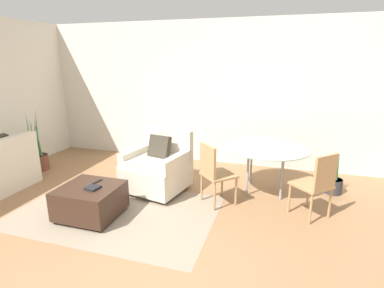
# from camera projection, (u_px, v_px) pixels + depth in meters

# --- Properties ---
(ground_plane) EXTENTS (20.00, 20.00, 0.00)m
(ground_plane) POSITION_uv_depth(u_px,v_px,m) (122.00, 253.00, 3.25)
(ground_plane) COLOR #936B47
(wall_back) EXTENTS (12.00, 0.06, 2.75)m
(wall_back) POSITION_uv_depth(u_px,v_px,m) (203.00, 94.00, 5.90)
(wall_back) COLOR silver
(wall_back) RESTS_ON ground_plane
(area_rug) EXTENTS (2.70, 1.76, 0.01)m
(area_rug) POSITION_uv_depth(u_px,v_px,m) (117.00, 211.00, 4.13)
(area_rug) COLOR gray
(area_rug) RESTS_ON ground_plane
(armchair) EXTENTS (1.02, 1.00, 0.94)m
(armchair) POSITION_uv_depth(u_px,v_px,m) (158.00, 168.00, 4.73)
(armchair) COLOR beige
(armchair) RESTS_ON ground_plane
(ottoman) EXTENTS (0.75, 0.71, 0.43)m
(ottoman) POSITION_uv_depth(u_px,v_px,m) (90.00, 200.00, 3.96)
(ottoman) COLOR #382319
(ottoman) RESTS_ON ground_plane
(book_stack) EXTENTS (0.18, 0.18, 0.03)m
(book_stack) POSITION_uv_depth(u_px,v_px,m) (93.00, 188.00, 3.84)
(book_stack) COLOR black
(book_stack) RESTS_ON ottoman
(tv_remote_primary) EXTENTS (0.07, 0.17, 0.01)m
(tv_remote_primary) POSITION_uv_depth(u_px,v_px,m) (97.00, 182.00, 4.06)
(tv_remote_primary) COLOR black
(tv_remote_primary) RESTS_ON ottoman
(potted_plant) EXTENTS (0.38, 0.38, 1.17)m
(potted_plant) POSITION_uv_depth(u_px,v_px,m) (37.00, 158.00, 5.64)
(potted_plant) COLOR brown
(potted_plant) RESTS_ON ground_plane
(dining_table) EXTENTS (1.29, 1.29, 0.73)m
(dining_table) POSITION_uv_depth(u_px,v_px,m) (267.00, 151.00, 4.61)
(dining_table) COLOR #8C9E99
(dining_table) RESTS_ON ground_plane
(dining_chair_near_left) EXTENTS (0.59, 0.59, 0.90)m
(dining_chair_near_left) POSITION_uv_depth(u_px,v_px,m) (214.00, 170.00, 4.22)
(dining_chair_near_left) COLOR tan
(dining_chair_near_left) RESTS_ON ground_plane
(dining_chair_near_right) EXTENTS (0.59, 0.59, 0.90)m
(dining_chair_near_right) POSITION_uv_depth(u_px,v_px,m) (317.00, 182.00, 3.83)
(dining_chair_near_right) COLOR tan
(dining_chair_near_right) RESTS_ON ground_plane
(potted_plant_small) EXTENTS (0.27, 0.27, 0.73)m
(potted_plant_small) POSITION_uv_depth(u_px,v_px,m) (334.00, 182.00, 4.67)
(potted_plant_small) COLOR #333338
(potted_plant_small) RESTS_ON ground_plane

